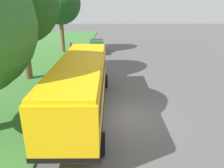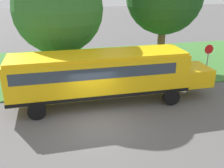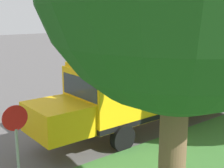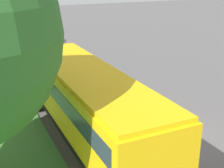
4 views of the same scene
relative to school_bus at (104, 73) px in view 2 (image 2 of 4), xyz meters
The scene contains 5 objects.
ground_plane 3.37m from the school_bus, 18.09° to the right, with size 120.00×120.00×0.00m, color #565454.
grass_verge 7.66m from the school_bus, behind, with size 12.00×80.00×0.08m, color #3D7533.
school_bus is the anchor object (origin of this frame).
oak_tree_beside_bus 6.26m from the school_bus, 155.36° to the right, with size 6.30×6.30×8.36m.
stop_sign 8.42m from the school_bus, 103.56° to the left, with size 0.08×0.68×2.74m.
Camera 2 is at (11.82, -1.98, 7.20)m, focal length 42.00 mm.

